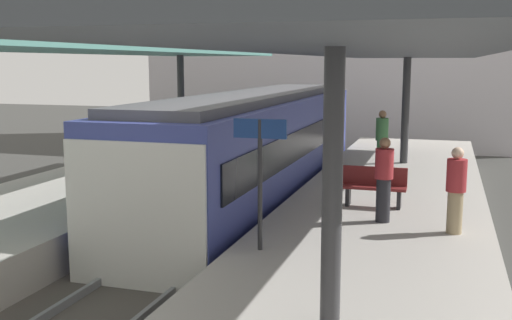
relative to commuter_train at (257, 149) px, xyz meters
name	(u,v)px	position (x,y,z in m)	size (l,w,h in m)	color
ground_plane	(197,255)	(0.00, -4.37, -1.73)	(80.00, 80.00, 0.00)	#383835
platform_left	(47,219)	(-3.80, -4.37, -1.23)	(4.40, 28.00, 1.00)	#ADA8A0
platform_right	(375,248)	(3.80, -4.37, -1.23)	(4.40, 28.00, 1.00)	#ADA8A0
track_ballast	(197,250)	(0.00, -4.37, -1.63)	(3.20, 28.00, 0.20)	#4C4742
rail_near_side	(167,240)	(-0.72, -4.37, -1.46)	(0.08, 28.00, 0.14)	slate
rail_far_side	(228,246)	(0.72, -4.37, -1.46)	(0.08, 28.00, 0.14)	slate
commuter_train	(257,149)	(0.00, 0.00, 0.00)	(2.78, 14.20, 3.10)	#38428C
canopy_left	(73,50)	(-3.80, -2.97, 2.69)	(4.18, 21.00, 3.54)	#333335
canopy_right	(388,52)	(3.80, -2.97, 2.60)	(4.18, 21.00, 3.45)	#333335
platform_bench	(374,185)	(3.58, -2.89, -0.26)	(1.40, 0.41, 0.86)	black
platform_sign	(260,154)	(2.13, -6.66, 0.90)	(0.90, 0.08, 2.21)	#262628
passenger_near_bench	(382,140)	(3.26, 1.70, 0.19)	(0.36, 0.36, 1.76)	#386B3D
passenger_mid_platform	(384,178)	(3.91, -4.19, 0.15)	(0.36, 0.36, 1.68)	#232328
passenger_far_end	(456,189)	(5.25, -4.63, 0.10)	(0.36, 0.36, 1.60)	#998460
station_building_backdrop	(332,36)	(-0.80, 15.63, 3.77)	(18.00, 6.00, 11.00)	#B7B2B7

